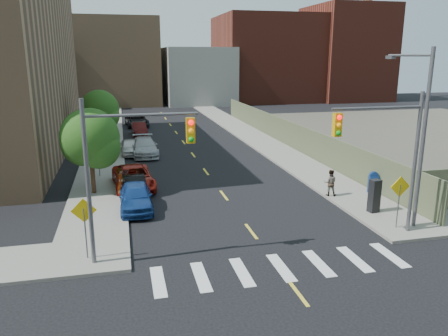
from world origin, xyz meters
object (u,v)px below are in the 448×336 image
payphone (374,196)px  parked_car_black (134,187)px  parked_car_white (129,147)px  parked_car_grey (137,120)px  pedestrian_west (121,183)px  parked_car_red (133,178)px  parked_car_maroon (139,129)px  parked_car_blue (136,197)px  parked_car_silver (145,147)px  mailbox (373,183)px  pedestrian_east (330,183)px

payphone → parked_car_black: bearing=143.7°
parked_car_white → parked_car_grey: (1.30, 16.13, 0.08)m
parked_car_white → parked_car_grey: bearing=82.3°
payphone → pedestrian_west: (-13.62, 5.80, 0.01)m
parked_car_black → parked_car_white: parked_car_white is taller
parked_car_white → parked_car_black: bearing=-93.1°
parked_car_red → parked_car_grey: (1.30, 26.65, 0.01)m
parked_car_white → parked_car_maroon: bearing=79.3°
parked_car_blue → parked_car_black: size_ratio=1.16×
payphone → parked_car_maroon: bearing=101.7°
parked_car_black → parked_car_silver: 11.81m
parked_car_black → parked_car_white: 12.32m
parked_car_silver → pedestrian_west: size_ratio=2.88×
parked_car_black → parked_car_silver: parked_car_silver is taller
mailbox → payphone: 3.65m
parked_car_silver → parked_car_maroon: parked_car_silver is taller
parked_car_white → pedestrian_east: pedestrian_east is taller
pedestrian_east → pedestrian_west: bearing=12.6°
parked_car_blue → pedestrian_west: size_ratio=2.43×
parked_car_white → parked_car_grey: size_ratio=0.73×
parked_car_black → payphone: 14.26m
parked_car_red → parked_car_grey: size_ratio=0.99×
parked_car_grey → mailbox: mailbox is taller
parked_car_black → payphone: bearing=-29.0°
parked_car_blue → parked_car_white: size_ratio=1.14×
pedestrian_east → parked_car_red: bearing=2.0°
parked_car_white → pedestrian_east: 19.32m
parked_car_blue → pedestrian_west: (-0.80, 1.98, 0.31)m
parked_car_black → parked_car_grey: size_ratio=0.72×
parked_car_black → pedestrian_west: pedestrian_west is taller
parked_car_black → pedestrian_east: size_ratio=2.39×
parked_car_blue → pedestrian_east: bearing=-2.5°
parked_car_white → payphone: payphone is taller
parked_car_blue → parked_car_black: parked_car_blue is taller
pedestrian_east → parked_car_maroon: bearing=-43.3°
parked_car_white → parked_car_grey: 16.18m
parked_car_silver → mailbox: (13.40, -14.85, 0.05)m
parked_car_black → pedestrian_west: (-0.80, -0.43, 0.44)m
parked_car_blue → parked_car_grey: bearing=87.8°
parked_car_red → parked_car_white: parked_car_red is taller
parked_car_grey → payphone: size_ratio=2.96×
parked_car_maroon → payphone: size_ratio=2.30×
payphone → parked_car_white: bearing=114.2°
parked_car_silver → parked_car_maroon: size_ratio=1.26×
parked_car_black → parked_car_blue: bearing=-93.1°
parked_car_black → parked_car_maroon: 22.20m
parked_car_blue → parked_car_maroon: (1.30, 24.57, -0.07)m
parked_car_grey → parked_car_maroon: bearing=-94.5°
parked_car_black → pedestrian_east: bearing=-17.3°
parked_car_maroon → parked_car_grey: (0.00, 6.29, 0.06)m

